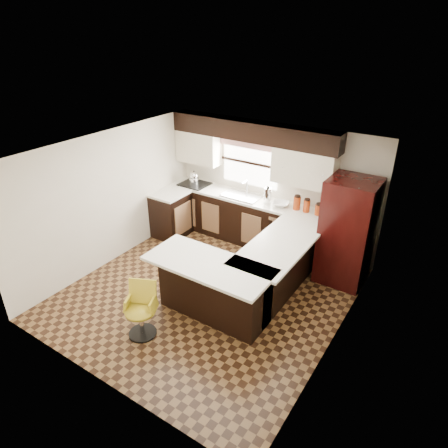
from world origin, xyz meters
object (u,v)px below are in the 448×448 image
Objects in this scene: peninsula_return at (214,289)px; refrigerator at (347,232)px; bar_chair at (140,311)px; peninsula_long at (275,269)px.

refrigerator is at bearing 56.45° from peninsula_return.
peninsula_return is 2.42m from refrigerator.
peninsula_long is at bearing 35.50° from bar_chair.
refrigerator is (1.31, 1.98, 0.46)m from peninsula_return.
peninsula_return is at bearing 33.61° from bar_chair.
refrigerator is at bearing 32.63° from bar_chair.
bar_chair is at bearing -120.21° from peninsula_long.
bar_chair is at bearing -123.08° from refrigerator.
bar_chair is (-0.60, -0.95, -0.04)m from peninsula_return.
peninsula_long is at bearing 61.70° from peninsula_return.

